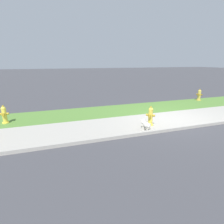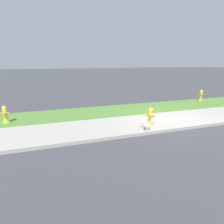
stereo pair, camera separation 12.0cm
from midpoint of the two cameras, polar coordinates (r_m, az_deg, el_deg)
The scene contains 8 objects.
ground_plane at distance 8.44m, azimuth 18.44°, elevation -2.24°, with size 120.00×120.00×0.00m, color #424247.
sidewalk_pavement at distance 8.44m, azimuth 18.45°, elevation -2.21°, with size 18.00×2.16×0.01m, color #ADA89E.
grass_verge at distance 10.20m, azimuth 11.21°, elevation 1.45°, with size 18.00×2.23×0.01m, color #568438.
street_curb at distance 7.59m, azimuth 23.64°, elevation -4.39°, with size 18.00×0.16×0.12m, color #ADA89E.
fire_hydrant_far_end at distance 7.30m, azimuth 11.98°, elevation -1.37°, with size 0.33×0.33×0.81m.
fire_hydrant_across_street at distance 8.71m, azimuth -32.06°, elevation -0.77°, with size 0.37×0.33×0.79m.
fire_hydrant_at_driveway at distance 13.13m, azimuth 26.34°, elevation 5.00°, with size 0.36×0.37×0.77m.
small_white_dog at distance 6.75m, azimuth 10.49°, elevation -4.07°, with size 0.25×0.58×0.44m.
Camera 1 is at (-4.97, -6.36, 2.56)m, focal length 28.00 mm.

